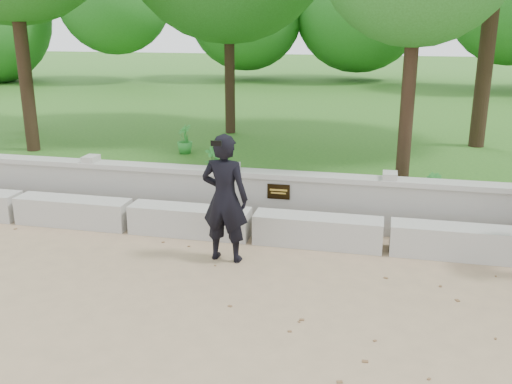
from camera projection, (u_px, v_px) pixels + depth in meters
ground at (217, 295)px, 6.96m from camera, size 80.00×80.00×0.00m
lawn at (331, 112)px, 19.99m from camera, size 40.00×22.00×0.25m
concrete_bench at (252, 226)px, 8.67m from camera, size 11.90×0.45×0.45m
parapet_wall at (262, 197)px, 9.25m from camera, size 12.50×0.35×0.90m
man_main at (225, 198)px, 7.76m from camera, size 0.69×0.61×1.79m
shrub_a at (212, 160)px, 11.41m from camera, size 0.35×0.33×0.55m
shrub_b at (434, 190)px, 9.38m from camera, size 0.40×0.39×0.56m
shrub_d at (185, 139)px, 13.15m from camera, size 0.50×0.50×0.67m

